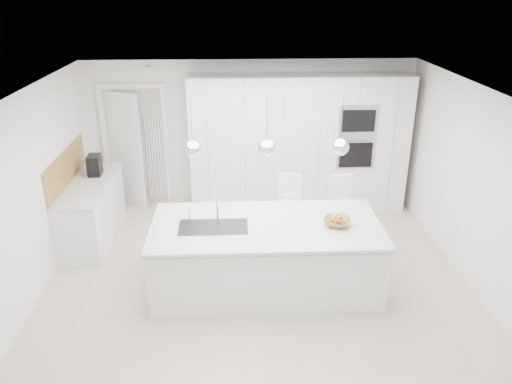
{
  "coord_description": "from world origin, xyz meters",
  "views": [
    {
      "loc": [
        -0.27,
        -5.74,
        3.67
      ],
      "look_at": [
        0.0,
        0.3,
        1.1
      ],
      "focal_mm": 35.0,
      "sensor_mm": 36.0,
      "label": 1
    }
  ],
  "objects_px": {
    "espresso_machine": "(95,165)",
    "bar_stool_left": "(291,215)",
    "bar_stool_right": "(341,217)",
    "fruit_bowl": "(337,222)",
    "island_base": "(266,259)"
  },
  "relations": [
    {
      "from": "espresso_machine",
      "to": "bar_stool_left",
      "type": "bearing_deg",
      "value": -19.82
    },
    {
      "from": "fruit_bowl",
      "to": "island_base",
      "type": "bearing_deg",
      "value": 178.72
    },
    {
      "from": "fruit_bowl",
      "to": "espresso_machine",
      "type": "height_order",
      "value": "espresso_machine"
    },
    {
      "from": "espresso_machine",
      "to": "bar_stool_right",
      "type": "bearing_deg",
      "value": -18.69
    },
    {
      "from": "bar_stool_left",
      "to": "bar_stool_right",
      "type": "distance_m",
      "value": 0.72
    },
    {
      "from": "bar_stool_left",
      "to": "bar_stool_right",
      "type": "relative_size",
      "value": 0.98
    },
    {
      "from": "espresso_machine",
      "to": "bar_stool_left",
      "type": "xyz_separation_m",
      "value": [
        2.95,
        -0.87,
        -0.49
      ]
    },
    {
      "from": "fruit_bowl",
      "to": "bar_stool_right",
      "type": "bearing_deg",
      "value": 73.72
    },
    {
      "from": "bar_stool_right",
      "to": "fruit_bowl",
      "type": "bearing_deg",
      "value": -120.11
    },
    {
      "from": "espresso_machine",
      "to": "bar_stool_right",
      "type": "xyz_separation_m",
      "value": [
        3.66,
        -1.0,
        -0.48
      ]
    },
    {
      "from": "espresso_machine",
      "to": "bar_stool_right",
      "type": "relative_size",
      "value": 0.27
    },
    {
      "from": "fruit_bowl",
      "to": "espresso_machine",
      "type": "distance_m",
      "value": 3.89
    },
    {
      "from": "island_base",
      "to": "bar_stool_left",
      "type": "distance_m",
      "value": 1.1
    },
    {
      "from": "island_base",
      "to": "bar_stool_right",
      "type": "relative_size",
      "value": 2.43
    },
    {
      "from": "fruit_bowl",
      "to": "bar_stool_right",
      "type": "xyz_separation_m",
      "value": [
        0.26,
        0.89,
        -0.36
      ]
    }
  ]
}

